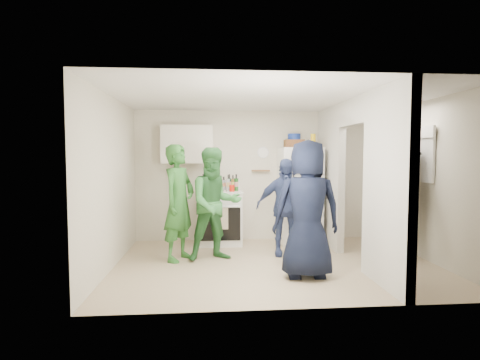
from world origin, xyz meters
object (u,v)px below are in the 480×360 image
Objects in this scene: blue_bowl at (294,137)px; person_green_center at (215,204)px; wicker_basket at (294,144)px; person_green_left at (179,203)px; person_denim at (285,207)px; fridge at (299,195)px; person_navy at (307,209)px; yellow_cup_stack_top at (313,141)px; stove at (220,217)px; person_nook at (396,198)px.

blue_bowl is 0.14× the size of person_green_center.
person_green_center is (-1.50, -1.10, -0.98)m from wicker_basket.
person_green_left is (-2.06, -1.06, -0.96)m from wicker_basket.
blue_bowl reaches higher than wicker_basket.
person_green_center is 1.11× the size of person_denim.
blue_bowl is (-0.10, 0.05, 1.10)m from fridge.
person_denim is 0.86× the size of person_navy.
yellow_cup_stack_top is 2.74m from person_green_left.
stove is 1.15m from person_green_center.
person_nook reaches higher than stove.
person_denim is (1.71, 0.16, -0.11)m from person_green_left.
wicker_basket is at bearing 0.82° from stove.
blue_bowl is at bearing 154.89° from yellow_cup_stack_top.
person_green_center is 1.17m from person_denim.
fridge is (1.50, -0.03, 0.40)m from stove.
blue_bowl is 2.56m from person_green_left.
yellow_cup_stack_top is at bearing 55.09° from person_denim.
blue_bowl reaches higher than person_green_center.
yellow_cup_stack_top is (1.72, -0.13, 1.42)m from stove.
person_green_left reaches higher than stove.
blue_bowl reaches higher than person_nook.
person_denim is at bearing -55.18° from person_green_left.
person_green_center is at bearing -78.74° from person_nook.
stove is at bearing -179.18° from blue_bowl.
yellow_cup_stack_top is at bearing -24.44° from fridge.
person_green_center is (-0.10, -1.08, 0.39)m from stove.
yellow_cup_stack_top is at bearing -39.68° from person_green_left.
person_nook is (1.27, -1.19, 0.07)m from fridge.
person_nook reaches higher than fridge.
stove is 0.62× the size of person_denim.
yellow_cup_stack_top is (0.32, -0.15, 0.05)m from wicker_basket.
yellow_cup_stack_top is at bearing -121.84° from person_nook.
person_green_center reaches higher than stove.
person_denim is at bearing -131.88° from yellow_cup_stack_top.
person_green_left is 1.72m from person_denim.
person_navy is (1.12, -2.03, 0.43)m from stove.
blue_bowl is at bearing -117.94° from person_nook.
person_nook reaches higher than person_navy.
person_green_left is 1.14× the size of person_denim.
fridge is at bearing -26.57° from wicker_basket.
person_nook is at bearing -46.01° from yellow_cup_stack_top.
fridge is 0.99× the size of person_green_left.
person_navy is at bearing -61.17° from stove.
person_green_left is (-0.66, -1.04, 0.41)m from stove.
person_green_left reaches higher than fridge.
wicker_basket is 0.36m from yellow_cup_stack_top.
person_nook is (1.37, -1.24, -1.03)m from blue_bowl.
person_denim is (1.05, -0.88, 0.30)m from stove.
person_green_center is at bearing -95.25° from stove.
fridge is at bearing -35.53° from person_green_left.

